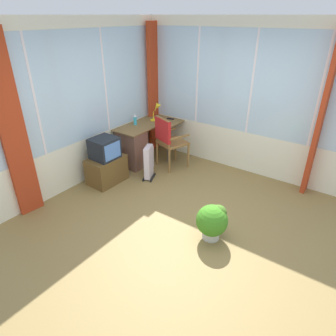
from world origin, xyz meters
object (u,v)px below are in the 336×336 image
Objects in this scene: spray_bottle at (135,120)px; desk at (134,146)px; desk_lamp at (158,109)px; tv_remote at (170,119)px; space_heater at (149,162)px; potted_plant at (213,220)px; tv_on_stand at (106,163)px; wooden_armchair at (167,137)px.

desk is at bearing -149.29° from spray_bottle.
tv_remote is (0.18, -0.19, -0.22)m from desk_lamp.
desk_lamp is at bearing 120.10° from tv_remote.
spray_bottle is 0.35× the size of space_heater.
desk_lamp is at bearing -4.47° from desk.
spray_bottle is at bearing 62.40° from potted_plant.
tv_on_stand is (-1.68, 0.19, -0.39)m from tv_remote.
wooden_armchair is 2.06× the size of potted_plant.
space_heater is 1.27× the size of potted_plant.
spray_bottle is 0.99m from space_heater.
desk_lamp is 2.92m from potted_plant.
tv_remote is at bearing -6.38° from tv_on_stand.
spray_bottle is at bearing 56.83° from space_heater.
tv_on_stand is at bearing 137.42° from space_heater.
tv_remote is 0.69× the size of spray_bottle.
tv_on_stand is 1.69× the size of potted_plant.
spray_bottle is 0.75m from wooden_armchair.
space_heater is 1.90m from potted_plant.
desk_lamp is at bearing 51.90° from potted_plant.
potted_plant is (-0.25, -2.23, -0.09)m from tv_on_stand.
space_heater is (-0.24, -0.57, -0.09)m from desk.
space_heater is at bearing 176.92° from wooden_armchair.
desk is at bearing 114.66° from wooden_armchair.
tv_on_stand is at bearing -169.88° from spray_bottle.
tv_remote is (0.88, -0.24, 0.36)m from desk.
wooden_armchair is at bearing -65.34° from desk.
desk is 2.10× the size of space_heater.
spray_bottle reaches higher than tv_on_stand.
spray_bottle is at bearing 94.89° from wooden_armchair.
space_heater is (-0.94, -0.51, -0.67)m from desk_lamp.
wooden_armchair is (-0.61, -0.35, -0.12)m from tv_remote.
desk_lamp reaches higher than spray_bottle.
desk reaches higher than potted_plant.
tv_remote reaches higher than potted_plant.
desk is at bearing 175.53° from desk_lamp.
potted_plant is at bearing -128.02° from wooden_armchair.
wooden_armchair is 1.23m from tv_on_stand.
desk_lamp is at bearing 28.55° from space_heater.
tv_remote is 0.77m from spray_bottle.
tv_remote is 2.86m from potted_plant.
tv_on_stand is at bearing -180.00° from desk_lamp.
wooden_armchair reaches higher than space_heater.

